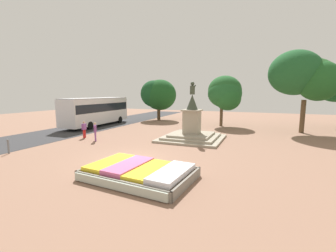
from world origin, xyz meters
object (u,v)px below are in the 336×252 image
pedestrian_with_handbag (95,131)px  pedestrian_near_planter (84,128)px  kerb_bollard_mid_a (8,146)px  city_bus (97,110)px  statue_monument (192,130)px  flower_planter (139,172)px

pedestrian_with_handbag → pedestrian_near_planter: bearing=158.2°
pedestrian_near_planter → kerb_bollard_mid_a: size_ratio=1.53×
city_bus → pedestrian_with_handbag: size_ratio=6.37×
statue_monument → pedestrian_near_planter: size_ratio=3.46×
flower_planter → kerb_bollard_mid_a: (-10.43, 0.51, 0.23)m
flower_planter → city_bus: city_bus is taller
pedestrian_with_handbag → pedestrian_near_planter: (-1.93, 0.77, -0.03)m
flower_planter → pedestrian_near_planter: 11.79m
flower_planter → kerb_bollard_mid_a: bearing=177.2°
flower_planter → pedestrian_near_planter: (-9.64, 6.77, 0.58)m
pedestrian_near_planter → statue_monument: bearing=18.3°
pedestrian_with_handbag → city_bus: bearing=129.2°
statue_monument → pedestrian_with_handbag: (-7.40, -3.86, 0.05)m
pedestrian_with_handbag → kerb_bollard_mid_a: size_ratio=1.61×
pedestrian_with_handbag → kerb_bollard_mid_a: 6.13m
statue_monument → pedestrian_near_planter: 9.83m
city_bus → kerb_bollard_mid_a: (3.40, -12.98, -1.48)m
pedestrian_near_planter → flower_planter: bearing=-35.1°
city_bus → pedestrian_with_handbag: 9.74m
city_bus → kerb_bollard_mid_a: 13.50m
flower_planter → pedestrian_near_planter: size_ratio=3.48×
flower_planter → kerb_bollard_mid_a: 10.45m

